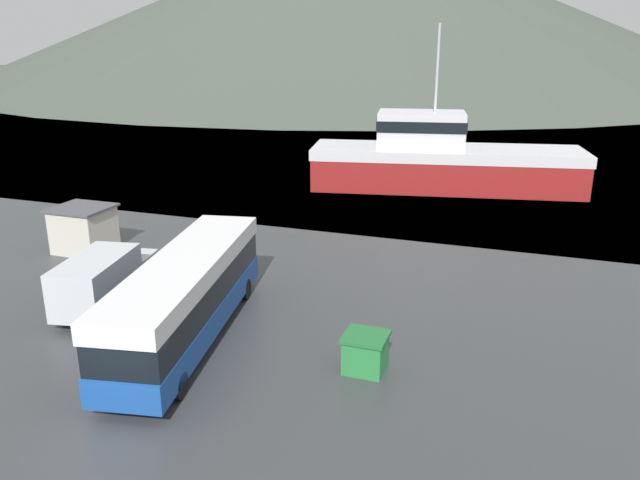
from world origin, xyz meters
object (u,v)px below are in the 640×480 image
object	(u,v)px
tour_bus	(187,294)
storage_bin	(365,352)
fishing_boat	(442,159)
delivery_van	(104,278)
dock_kiosk	(84,229)

from	to	relation	value
tour_bus	storage_bin	xyz separation A→B (m)	(6.97, -0.08, -1.15)
fishing_boat	storage_bin	xyz separation A→B (m)	(1.89, -28.26, -1.56)
delivery_van	dock_kiosk	size ratio (longest dim) A/B	2.21
delivery_van	dock_kiosk	xyz separation A→B (m)	(-5.66, 5.66, -0.02)
fishing_boat	dock_kiosk	world-z (taller)	fishing_boat
fishing_boat	dock_kiosk	distance (m)	26.27
tour_bus	storage_bin	world-z (taller)	tour_bus
storage_bin	dock_kiosk	xyz separation A→B (m)	(-17.61, 7.23, 0.55)
dock_kiosk	storage_bin	bearing A→B (deg)	-22.33
delivery_van	fishing_boat	size ratio (longest dim) A/B	0.31
delivery_van	storage_bin	bearing A→B (deg)	-18.46
tour_bus	dock_kiosk	world-z (taller)	tour_bus
delivery_van	storage_bin	size ratio (longest dim) A/B	4.35
tour_bus	dock_kiosk	xyz separation A→B (m)	(-10.64, 7.15, -0.60)
delivery_van	dock_kiosk	bearing A→B (deg)	124.04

